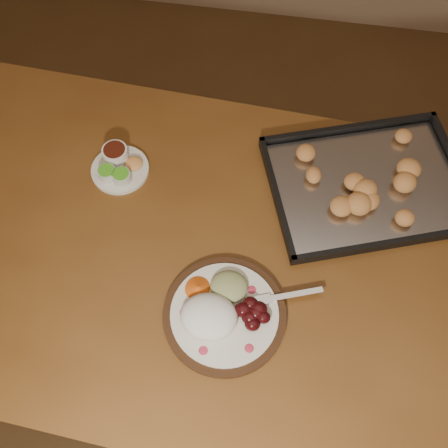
# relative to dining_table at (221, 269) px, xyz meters

# --- Properties ---
(ground) EXTENTS (4.00, 4.00, 0.00)m
(ground) POSITION_rel_dining_table_xyz_m (0.22, -0.25, -0.65)
(ground) COLOR brown
(ground) RESTS_ON ground
(dining_table) EXTENTS (1.55, 0.99, 0.75)m
(dining_table) POSITION_rel_dining_table_xyz_m (0.00, 0.00, 0.00)
(dining_table) COLOR brown
(dining_table) RESTS_ON ground
(dinner_plate) EXTENTS (0.34, 0.27, 0.06)m
(dinner_plate) POSITION_rel_dining_table_xyz_m (0.03, -0.15, 0.12)
(dinner_plate) COLOR black
(dinner_plate) RESTS_ON dining_table
(condiment_saucer) EXTENTS (0.14, 0.14, 0.05)m
(condiment_saucer) POSITION_rel_dining_table_xyz_m (-0.29, 0.19, 0.11)
(condiment_saucer) COLOR silver
(condiment_saucer) RESTS_ON dining_table
(baking_tray) EXTENTS (0.56, 0.49, 0.05)m
(baking_tray) POSITION_rel_dining_table_xyz_m (0.33, 0.23, 0.11)
(baking_tray) COLOR black
(baking_tray) RESTS_ON dining_table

